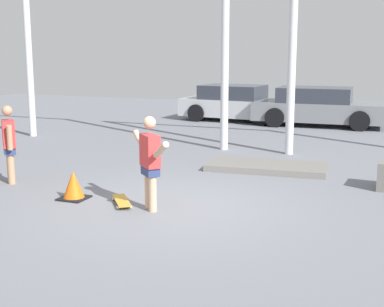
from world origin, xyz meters
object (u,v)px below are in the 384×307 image
at_px(manual_pad, 267,167).
at_px(parked_car_grey, 318,107).
at_px(traffic_cone, 73,186).
at_px(parked_car_silver, 236,103).
at_px(bystander, 9,142).
at_px(skateboard, 122,201).
at_px(skateboarder, 150,160).

xyz_separation_m(manual_pad, parked_car_grey, (-0.07, 7.42, 0.57)).
bearing_deg(traffic_cone, parked_car_silver, 92.69).
height_order(manual_pad, bystander, bystander).
bearing_deg(traffic_cone, skateboard, 0.68).
xyz_separation_m(bystander, traffic_cone, (1.79, -0.53, -0.57)).
distance_m(skateboarder, parked_car_silver, 11.43).
distance_m(skateboard, parked_car_grey, 11.02).
bearing_deg(parked_car_grey, traffic_cone, -104.94).
height_order(parked_car_grey, bystander, bystander).
xyz_separation_m(manual_pad, bystander, (-4.34, -2.96, 0.74)).
relative_size(skateboarder, parked_car_grey, 0.34).
bearing_deg(parked_car_grey, bystander, -114.48).
bearing_deg(manual_pad, skateboard, -114.96).
relative_size(skateboard, traffic_cone, 1.54).
xyz_separation_m(skateboard, manual_pad, (1.62, 3.48, 0.00)).
height_order(skateboard, parked_car_silver, parked_car_silver).
height_order(parked_car_grey, traffic_cone, parked_car_grey).
bearing_deg(bystander, parked_car_silver, -50.14).
bearing_deg(skateboard, bystander, -138.79).
height_order(skateboarder, traffic_cone, skateboarder).
height_order(skateboard, manual_pad, manual_pad).
bearing_deg(traffic_cone, skateboarder, -3.50).
bearing_deg(traffic_cone, parked_car_grey, 77.18).
bearing_deg(traffic_cone, bystander, 163.44).
distance_m(skateboarder, bystander, 3.37).
relative_size(parked_car_silver, bystander, 2.71).
distance_m(skateboarder, manual_pad, 3.80).
relative_size(parked_car_silver, parked_car_grey, 0.92).
bearing_deg(manual_pad, traffic_cone, -126.19).
bearing_deg(manual_pad, parked_car_silver, 111.88).
bearing_deg(parked_car_silver, skateboarder, -75.62).
bearing_deg(manual_pad, bystander, -145.71).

